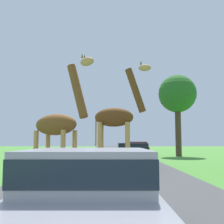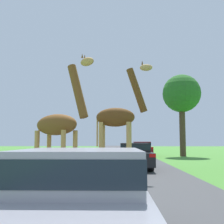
{
  "view_description": "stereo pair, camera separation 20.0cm",
  "coord_description": "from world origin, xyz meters",
  "px_view_note": "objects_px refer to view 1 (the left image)",
  "views": [
    {
      "loc": [
        0.13,
        0.11,
        1.53
      ],
      "look_at": [
        0.07,
        12.44,
        2.8
      ],
      "focal_mm": 45.0,
      "sensor_mm": 36.0,
      "label": 1
    },
    {
      "loc": [
        0.33,
        0.11,
        1.53
      ],
      "look_at": [
        0.07,
        12.44,
        2.8
      ],
      "focal_mm": 45.0,
      "sensor_mm": 36.0,
      "label": 2
    }
  ],
  "objects_px": {
    "giraffe_companion": "(60,124)",
    "car_queue_right": "(134,151)",
    "giraffe_near_road": "(119,121)",
    "tree_right_cluster": "(179,95)",
    "car_lead_maroon": "(90,195)",
    "car_far_ahead": "(139,148)",
    "car_queue_left": "(133,155)"
  },
  "relations": [
    {
      "from": "giraffe_near_road",
      "to": "car_queue_left",
      "type": "height_order",
      "value": "giraffe_near_road"
    },
    {
      "from": "giraffe_companion",
      "to": "car_far_ahead",
      "type": "xyz_separation_m",
      "value": [
        4.55,
        18.44,
        -1.37
      ]
    },
    {
      "from": "giraffe_near_road",
      "to": "car_lead_maroon",
      "type": "relative_size",
      "value": 1.15
    },
    {
      "from": "giraffe_near_road",
      "to": "tree_right_cluster",
      "type": "xyz_separation_m",
      "value": [
        6.42,
        15.88,
        3.77
      ]
    },
    {
      "from": "giraffe_near_road",
      "to": "giraffe_companion",
      "type": "bearing_deg",
      "value": -39.76
    },
    {
      "from": "tree_right_cluster",
      "to": "car_queue_left",
      "type": "bearing_deg",
      "value": -114.17
    },
    {
      "from": "giraffe_near_road",
      "to": "car_queue_right",
      "type": "relative_size",
      "value": 1.22
    },
    {
      "from": "car_queue_right",
      "to": "giraffe_companion",
      "type": "bearing_deg",
      "value": -104.88
    },
    {
      "from": "giraffe_companion",
      "to": "car_queue_right",
      "type": "distance_m",
      "value": 14.46
    },
    {
      "from": "car_queue_right",
      "to": "car_far_ahead",
      "type": "xyz_separation_m",
      "value": [
        0.86,
        4.54,
        0.05
      ]
    },
    {
      "from": "giraffe_near_road",
      "to": "car_lead_maroon",
      "type": "xyz_separation_m",
      "value": [
        -0.58,
        -8.18,
        -1.66
      ]
    },
    {
      "from": "giraffe_companion",
      "to": "car_lead_maroon",
      "type": "bearing_deg",
      "value": 48.02
    },
    {
      "from": "tree_right_cluster",
      "to": "car_queue_right",
      "type": "bearing_deg",
      "value": -140.08
    },
    {
      "from": "giraffe_near_road",
      "to": "car_queue_left",
      "type": "xyz_separation_m",
      "value": [
        0.89,
        3.55,
        -1.67
      ]
    },
    {
      "from": "giraffe_companion",
      "to": "tree_right_cluster",
      "type": "relative_size",
      "value": 0.56
    },
    {
      "from": "tree_right_cluster",
      "to": "giraffe_near_road",
      "type": "bearing_deg",
      "value": -112.01
    },
    {
      "from": "giraffe_near_road",
      "to": "tree_right_cluster",
      "type": "bearing_deg",
      "value": 163.94
    },
    {
      "from": "car_queue_left",
      "to": "car_far_ahead",
      "type": "xyz_separation_m",
      "value": [
        1.48,
        12.76,
        0.01
      ]
    },
    {
      "from": "giraffe_companion",
      "to": "car_queue_left",
      "type": "bearing_deg",
      "value": -175.21
    },
    {
      "from": "car_lead_maroon",
      "to": "car_far_ahead",
      "type": "relative_size",
      "value": 1.07
    },
    {
      "from": "giraffe_near_road",
      "to": "car_far_ahead",
      "type": "relative_size",
      "value": 1.23
    },
    {
      "from": "car_queue_right",
      "to": "tree_right_cluster",
      "type": "bearing_deg",
      "value": 39.92
    },
    {
      "from": "giraffe_near_road",
      "to": "car_far_ahead",
      "type": "height_order",
      "value": "giraffe_near_road"
    },
    {
      "from": "giraffe_near_road",
      "to": "giraffe_companion",
      "type": "distance_m",
      "value": 3.07
    },
    {
      "from": "car_queue_right",
      "to": "tree_right_cluster",
      "type": "xyz_separation_m",
      "value": [
        4.91,
        4.11,
        5.49
      ]
    },
    {
      "from": "giraffe_near_road",
      "to": "car_lead_maroon",
      "type": "height_order",
      "value": "giraffe_near_road"
    },
    {
      "from": "car_lead_maroon",
      "to": "tree_right_cluster",
      "type": "bearing_deg",
      "value": 73.77
    },
    {
      "from": "car_lead_maroon",
      "to": "tree_right_cluster",
      "type": "relative_size",
      "value": 0.54
    },
    {
      "from": "giraffe_near_road",
      "to": "car_far_ahead",
      "type": "distance_m",
      "value": 16.57
    },
    {
      "from": "giraffe_near_road",
      "to": "tree_right_cluster",
      "type": "distance_m",
      "value": 17.54
    },
    {
      "from": "car_lead_maroon",
      "to": "car_far_ahead",
      "type": "bearing_deg",
      "value": 83.13
    },
    {
      "from": "car_lead_maroon",
      "to": "car_queue_left",
      "type": "xyz_separation_m",
      "value": [
        1.47,
        11.74,
        -0.01
      ]
    }
  ]
}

